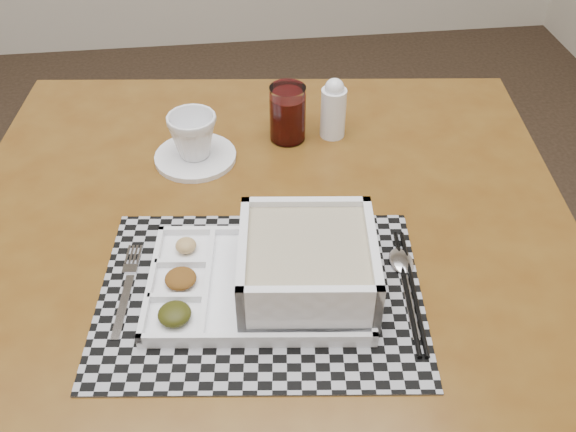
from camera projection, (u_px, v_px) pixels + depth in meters
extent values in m
cube|color=#56300F|center=(265.00, 245.00, 1.04)|extent=(1.13, 1.13, 0.04)
cylinder|color=#56300F|center=(92.00, 231.00, 1.63)|extent=(0.05, 0.05, 0.72)
cylinder|color=#56300F|center=(451.00, 230.00, 1.64)|extent=(0.05, 0.05, 0.72)
cube|color=#56300F|center=(269.00, 128.00, 1.41)|extent=(0.88, 0.13, 0.08)
cube|color=#56300F|center=(4.00, 273.00, 1.08)|extent=(0.13, 0.88, 0.08)
cube|color=#56300F|center=(526.00, 270.00, 1.08)|extent=(0.13, 0.88, 0.08)
cube|color=#96969D|center=(261.00, 294.00, 0.93)|extent=(0.50, 0.39, 0.00)
cube|color=white|center=(260.00, 285.00, 0.93)|extent=(0.34, 0.26, 0.01)
cube|color=white|center=(261.00, 230.00, 1.01)|extent=(0.32, 0.04, 0.01)
cube|color=white|center=(257.00, 338.00, 0.85)|extent=(0.32, 0.04, 0.01)
cube|color=white|center=(151.00, 280.00, 0.93)|extent=(0.03, 0.22, 0.01)
cube|color=white|center=(367.00, 279.00, 0.93)|extent=(0.03, 0.22, 0.01)
cube|color=white|center=(207.00, 280.00, 0.93)|extent=(0.03, 0.20, 0.01)
cube|color=white|center=(175.00, 297.00, 0.90)|extent=(0.08, 0.02, 0.01)
cube|color=white|center=(181.00, 263.00, 0.95)|extent=(0.08, 0.02, 0.01)
ellipsoid|color=black|center=(174.00, 314.00, 0.87)|extent=(0.05, 0.05, 0.02)
ellipsoid|color=#4A2C0C|center=(181.00, 278.00, 0.92)|extent=(0.05, 0.05, 0.02)
ellipsoid|color=olive|center=(186.00, 245.00, 0.97)|extent=(0.03, 0.03, 0.02)
cube|color=white|center=(307.00, 279.00, 0.93)|extent=(0.21, 0.21, 0.01)
cube|color=white|center=(306.00, 220.00, 0.97)|extent=(0.19, 0.03, 0.08)
cube|color=white|center=(309.00, 311.00, 0.84)|extent=(0.19, 0.03, 0.08)
cube|color=white|center=(244.00, 262.00, 0.90)|extent=(0.03, 0.19, 0.08)
cube|color=white|center=(371.00, 262.00, 0.90)|extent=(0.03, 0.19, 0.08)
cube|color=tan|center=(307.00, 264.00, 0.91)|extent=(0.19, 0.19, 0.07)
cube|color=silver|center=(121.00, 306.00, 0.91)|extent=(0.03, 0.12, 0.00)
cube|color=silver|center=(130.00, 269.00, 0.96)|extent=(0.02, 0.02, 0.00)
cube|color=silver|center=(128.00, 255.00, 0.99)|extent=(0.01, 0.04, 0.00)
cube|color=silver|center=(132.00, 255.00, 0.99)|extent=(0.01, 0.04, 0.00)
cube|color=silver|center=(136.00, 255.00, 0.99)|extent=(0.01, 0.04, 0.00)
cube|color=silver|center=(139.00, 255.00, 0.99)|extent=(0.01, 0.04, 0.00)
cube|color=silver|center=(410.00, 306.00, 0.91)|extent=(0.02, 0.12, 0.00)
ellipsoid|color=silver|center=(401.00, 261.00, 0.97)|extent=(0.04, 0.06, 0.01)
cylinder|color=black|center=(406.00, 290.00, 0.93)|extent=(0.03, 0.24, 0.01)
cylinder|color=black|center=(413.00, 289.00, 0.93)|extent=(0.03, 0.24, 0.01)
cylinder|color=white|center=(196.00, 157.00, 1.18)|extent=(0.15, 0.15, 0.01)
imported|color=white|center=(193.00, 136.00, 1.15)|extent=(0.11, 0.11, 0.08)
cylinder|color=white|center=(288.00, 113.00, 1.20)|extent=(0.07, 0.07, 0.11)
cylinder|color=#3F0506|center=(288.00, 118.00, 1.21)|extent=(0.06, 0.06, 0.09)
cylinder|color=white|center=(333.00, 113.00, 1.21)|extent=(0.05, 0.05, 0.10)
sphere|color=white|center=(334.00, 88.00, 1.18)|extent=(0.04, 0.04, 0.04)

